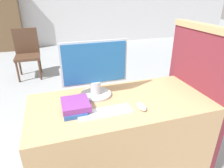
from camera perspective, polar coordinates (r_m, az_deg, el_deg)
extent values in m
cube|color=tan|center=(1.74, 2.17, -15.76)|extent=(1.37, 0.66, 0.75)
cube|color=maroon|center=(1.95, 22.00, -4.38)|extent=(0.05, 0.73, 1.23)
cube|color=tan|center=(1.75, 25.38, 14.33)|extent=(0.07, 0.73, 0.05)
cylinder|color=#B7B7BC|center=(1.61, -4.61, -2.92)|extent=(0.25, 0.25, 0.02)
cylinder|color=#B7B7BC|center=(1.59, -4.68, -1.01)|extent=(0.08, 0.08, 0.10)
cube|color=#B7B7BC|center=(1.51, -4.99, 6.02)|extent=(0.51, 0.01, 0.34)
cube|color=#1E5693|center=(1.51, -4.94, 5.97)|extent=(0.48, 0.02, 0.31)
cube|color=white|center=(1.38, -2.02, -8.06)|extent=(0.38, 0.11, 0.02)
ellipsoid|color=white|center=(1.44, 8.47, -6.44)|extent=(0.05, 0.11, 0.04)
cube|color=#285199|center=(1.43, -10.82, -6.81)|extent=(0.16, 0.24, 0.03)
cube|color=#7A3384|center=(1.41, -10.39, -5.68)|extent=(0.19, 0.21, 0.04)
cylinder|color=#4C3323|center=(4.00, -25.30, 3.05)|extent=(0.04, 0.04, 0.38)
cylinder|color=#4C3323|center=(3.96, -19.90, 3.77)|extent=(0.04, 0.04, 0.38)
cylinder|color=#4C3323|center=(4.36, -24.81, 4.79)|extent=(0.04, 0.04, 0.38)
cylinder|color=#4C3323|center=(4.32, -19.84, 5.46)|extent=(0.04, 0.04, 0.38)
cube|color=#4C3323|center=(4.09, -22.96, 7.14)|extent=(0.44, 0.44, 0.05)
cube|color=#4C3323|center=(4.22, -23.38, 11.28)|extent=(0.44, 0.04, 0.47)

